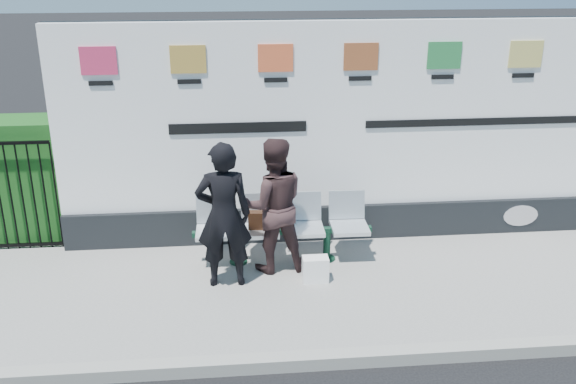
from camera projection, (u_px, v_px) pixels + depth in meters
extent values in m
cube|color=gray|center=(333.00, 286.00, 7.92)|extent=(14.00, 3.00, 0.12)
cube|color=gray|center=(357.00, 358.00, 6.53)|extent=(14.00, 0.18, 0.14)
cube|color=black|center=(353.00, 219.00, 9.11)|extent=(8.00, 0.30, 0.50)
cube|color=white|center=(357.00, 116.00, 8.58)|extent=(8.00, 0.14, 2.50)
imported|color=black|center=(224.00, 215.00, 7.57)|extent=(0.67, 0.45, 1.80)
imported|color=#342223|center=(273.00, 205.00, 7.95)|extent=(0.90, 0.73, 1.73)
cube|color=black|center=(260.00, 220.00, 8.21)|extent=(0.31, 0.16, 0.23)
cube|color=white|center=(315.00, 269.00, 7.88)|extent=(0.32, 0.19, 0.32)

